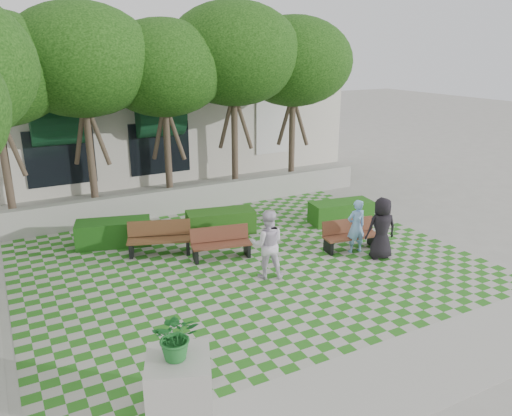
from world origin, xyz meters
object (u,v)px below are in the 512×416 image
hedge_midright (221,222)px  bench_west (159,239)px  person_blue (356,226)px  bench_east (350,235)px  planter_front (179,373)px  person_dark (381,228)px  hedge_east (341,212)px  hedge_midleft (114,233)px  bench_mid (221,244)px  person_white (267,244)px

hedge_midright → bench_west: bearing=-163.1°
person_blue → bench_west: bearing=-20.4°
hedge_midright → person_blue: (2.81, -3.26, 0.42)m
bench_east → person_blue: 0.45m
hedge_midright → planter_front: bearing=-119.0°
bench_east → person_dark: bearing=-62.0°
hedge_east → person_dark: (-0.86, -2.92, 0.52)m
person_dark → hedge_midleft: bearing=-20.8°
person_dark → bench_mid: bearing=-13.7°
planter_front → person_blue: (6.80, 3.96, 0.06)m
hedge_east → planter_front: bearing=-142.2°
bench_mid → planter_front: planter_front is taller
bench_east → person_dark: 1.09m
bench_east → person_dark: size_ratio=0.98×
bench_east → person_white: (-3.08, -0.48, 0.49)m
hedge_east → hedge_midright: bearing=166.0°
bench_mid → person_blue: 3.91m
hedge_midleft → person_dark: (6.41, -4.54, 0.50)m
bench_east → bench_west: bench_west is taller
bench_mid → hedge_east: size_ratio=0.83×
bench_mid → person_dark: person_dark is taller
bench_west → hedge_midright: 2.35m
hedge_east → planter_front: size_ratio=1.16×
hedge_east → person_blue: size_ratio=1.33×
bench_east → person_white: 3.15m
hedge_midleft → person_blue: size_ratio=1.37×
bench_west → planter_front: 6.77m
hedge_east → hedge_midleft: (-7.27, 1.62, 0.01)m
person_white → person_dark: bearing=-162.7°
bench_east → hedge_midleft: 7.08m
hedge_east → hedge_midright: 4.14m
bench_east → person_dark: (0.33, -0.92, 0.46)m
hedge_east → person_blue: person_blue is taller
hedge_midright → hedge_midleft: bearing=169.3°
person_dark → person_white: 3.44m
bench_mid → hedge_midleft: bench_mid is taller
bench_mid → hedge_east: 4.88m
hedge_east → person_dark: size_ratio=1.19×
person_blue → planter_front: bearing=36.9°
person_blue → bench_mid: bearing=-15.5°
bench_west → person_blue: size_ratio=1.19×
hedge_east → bench_mid: bearing=-170.7°
planter_front → bench_east: bearing=31.7°
bench_mid → hedge_midright: (0.80, 1.79, -0.05)m
hedge_midright → hedge_midleft: 3.31m
bench_west → hedge_east: (6.26, -0.32, -0.09)m
planter_front → person_blue: bearing=30.2°
planter_front → hedge_midleft: bearing=84.6°
hedge_east → person_blue: bearing=-118.2°
hedge_east → hedge_midleft: bearing=167.4°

